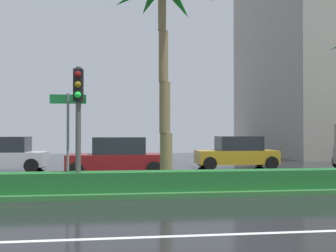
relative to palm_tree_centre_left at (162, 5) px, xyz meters
name	(u,v)px	position (x,y,z in m)	size (l,w,h in m)	color
ground_plane	(19,189)	(-5.00, 1.03, -6.42)	(90.00, 42.00, 0.10)	black
median_strip	(11,189)	(-5.00, 0.03, -6.30)	(85.50, 4.00, 0.15)	#2D6B33
palm_tree_centre_left	(162,5)	(0.00, 0.00, 0.00)	(3.78, 3.83, 7.63)	olive
traffic_signal_median_right	(78,106)	(-2.68, -1.50, -3.64)	(0.28, 0.43, 3.75)	#4C4C47
street_name_sign	(68,128)	(-3.04, -1.06, -4.30)	(1.10, 0.08, 3.00)	slate
car_in_traffic_second	(2,155)	(-7.26, 6.76, -5.55)	(4.30, 2.02, 1.72)	silver
car_in_traffic_third	(117,157)	(-1.59, 4.31, -5.55)	(4.30, 2.02, 1.72)	maroon
car_in_traffic_fourth	(237,153)	(4.83, 6.96, -5.55)	(4.30, 2.02, 1.72)	#B28C1E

